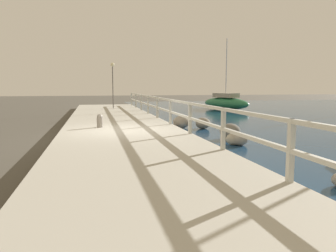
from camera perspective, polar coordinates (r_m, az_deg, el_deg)
ground_plane at (r=12.38m, az=-7.86°, el=-2.19°), size 120.00×120.00×0.00m
dock_walkway at (r=12.35m, az=-7.87°, el=-1.45°), size 4.55×36.00×0.32m
railing at (r=12.63m, az=1.96°, el=2.89°), size 0.10×32.50×1.08m
boulder_mid_strip at (r=15.31m, az=2.36°, el=0.72°), size 0.79×0.71×0.59m
boulder_downstream at (r=15.18m, az=6.10°, el=0.50°), size 0.69×0.62×0.52m
boulder_upstream at (r=11.11m, az=11.39°, el=-2.24°), size 0.53×0.48×0.40m
boulder_water_edge at (r=11.09m, az=12.34°, el=-2.22°), size 0.57×0.51×0.43m
boulder_near_dock at (r=12.37m, az=10.75°, el=-0.90°), size 0.77×0.69×0.58m
mooring_bollard at (r=13.30m, az=-11.78°, el=0.92°), size 0.24×0.24×0.53m
dock_lamp at (r=24.95m, az=-9.63°, el=9.04°), size 0.29×0.29×3.38m
sailboat_green at (r=28.42m, az=10.00°, el=4.06°), size 3.25×5.38×5.93m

